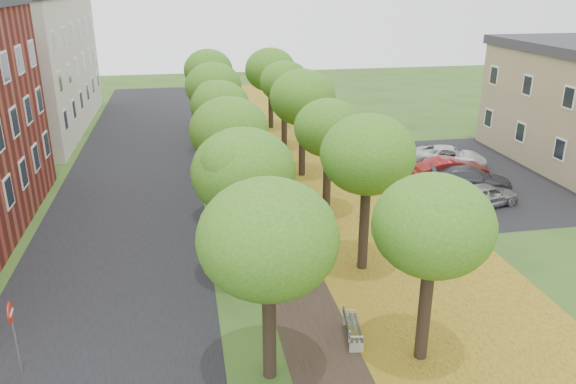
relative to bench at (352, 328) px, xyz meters
name	(u,v)px	position (x,y,z in m)	size (l,w,h in m)	color
ground	(340,366)	(-0.74, -1.34, -0.41)	(120.00, 120.00, 0.00)	#2D4C19
street_asphalt	(128,204)	(-8.24, 13.66, -0.41)	(8.00, 70.00, 0.01)	black
footpath	(267,195)	(-0.74, 13.66, -0.40)	(3.20, 70.00, 0.01)	black
leaf_verge	(354,189)	(4.26, 13.66, -0.40)	(7.50, 70.00, 0.01)	#AE9920
parking_lot	(483,175)	(12.76, 14.66, -0.41)	(9.00, 16.00, 0.01)	black
tree_row_west	(224,117)	(-2.94, 13.66, 4.11)	(3.61, 33.61, 6.09)	black
tree_row_east	(314,113)	(1.86, 13.66, 4.11)	(3.61, 33.61, 6.09)	black
building_cream	(11,63)	(-17.74, 31.66, 4.80)	(10.30, 20.30, 10.40)	beige
bench	(352,328)	(0.00, 0.00, 0.00)	(0.73, 1.71, 0.79)	#242D26
street_sign	(12,323)	(-10.29, 0.13, 1.39)	(0.10, 0.64, 2.44)	slate
car_silver	(486,195)	(10.26, 9.94, 0.22)	(1.49, 3.69, 1.26)	#A0A0A4
car_red	(451,170)	(10.26, 13.90, 0.29)	(1.49, 4.27, 1.41)	maroon
car_grey	(471,179)	(10.71, 12.40, 0.25)	(1.84, 4.52, 1.31)	#35353A
car_white	(450,156)	(11.51, 16.69, 0.22)	(2.10, 4.55, 1.26)	silver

